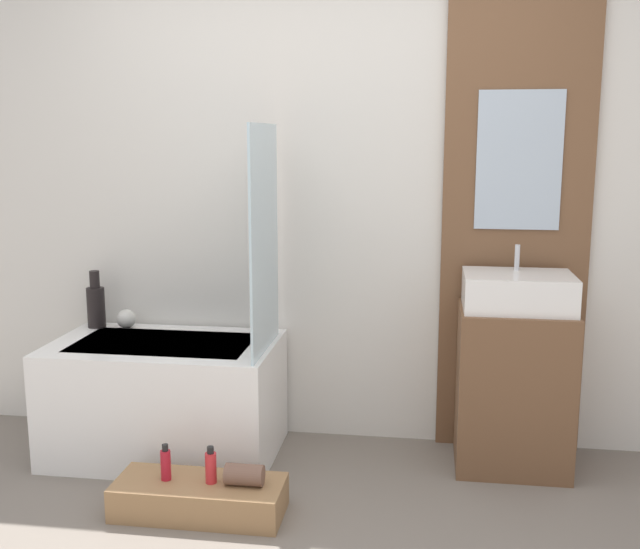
# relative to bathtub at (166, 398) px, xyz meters

# --- Properties ---
(wall_tiled_back) EXTENTS (4.20, 0.06, 2.60)m
(wall_tiled_back) POSITION_rel_bathtub_xyz_m (0.76, 0.39, 1.01)
(wall_tiled_back) COLOR silver
(wall_tiled_back) RESTS_ON ground_plane
(wall_wood_accent) EXTENTS (0.71, 0.04, 2.60)m
(wall_wood_accent) POSITION_rel_bathtub_xyz_m (1.69, 0.33, 1.02)
(wall_wood_accent) COLOR brown
(wall_wood_accent) RESTS_ON ground_plane
(bathtub) EXTENTS (1.10, 0.67, 0.58)m
(bathtub) POSITION_rel_bathtub_xyz_m (0.00, 0.00, 0.00)
(bathtub) COLOR white
(bathtub) RESTS_ON ground_plane
(glass_shower_screen) EXTENTS (0.01, 0.55, 1.05)m
(glass_shower_screen) POSITION_rel_bathtub_xyz_m (0.52, -0.04, 0.81)
(glass_shower_screen) COLOR silver
(glass_shower_screen) RESTS_ON bathtub
(wooden_step_bench) EXTENTS (0.71, 0.29, 0.14)m
(wooden_step_bench) POSITION_rel_bathtub_xyz_m (0.35, -0.58, -0.22)
(wooden_step_bench) COLOR #997047
(wooden_step_bench) RESTS_ON ground_plane
(vanity_cabinet) EXTENTS (0.53, 0.43, 0.78)m
(vanity_cabinet) POSITION_rel_bathtub_xyz_m (1.69, 0.10, 0.10)
(vanity_cabinet) COLOR brown
(vanity_cabinet) RESTS_ON ground_plane
(sink) EXTENTS (0.50, 0.36, 0.29)m
(sink) POSITION_rel_bathtub_xyz_m (1.69, 0.10, 0.57)
(sink) COLOR white
(sink) RESTS_ON vanity_cabinet
(vase_tall_dark) EXTENTS (0.09, 0.09, 0.30)m
(vase_tall_dark) POSITION_rel_bathtub_xyz_m (-0.45, 0.24, 0.41)
(vase_tall_dark) COLOR black
(vase_tall_dark) RESTS_ON bathtub
(vase_round_light) EXTENTS (0.10, 0.10, 0.10)m
(vase_round_light) POSITION_rel_bathtub_xyz_m (-0.29, 0.24, 0.34)
(vase_round_light) COLOR silver
(vase_round_light) RESTS_ON bathtub
(bottle_soap_primary) EXTENTS (0.04, 0.04, 0.16)m
(bottle_soap_primary) POSITION_rel_bathtub_xyz_m (0.20, -0.58, -0.08)
(bottle_soap_primary) COLOR #B21928
(bottle_soap_primary) RESTS_ON wooden_step_bench
(bottle_soap_secondary) EXTENTS (0.05, 0.05, 0.16)m
(bottle_soap_secondary) POSITION_rel_bathtub_xyz_m (0.40, -0.58, -0.08)
(bottle_soap_secondary) COLOR red
(bottle_soap_secondary) RESTS_ON wooden_step_bench
(towel_roll) EXTENTS (0.16, 0.09, 0.09)m
(towel_roll) POSITION_rel_bathtub_xyz_m (0.54, -0.58, -0.10)
(towel_roll) COLOR brown
(towel_roll) RESTS_ON wooden_step_bench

